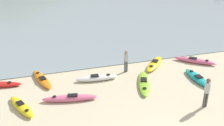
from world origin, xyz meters
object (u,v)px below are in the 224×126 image
at_px(person_near_waterline, 126,60).
at_px(kayak_on_sand_6, 42,79).
at_px(kayak_on_sand_7, 197,78).
at_px(kayak_on_sand_0, 21,106).
at_px(kayak_on_sand_3, 97,78).
at_px(kayak_on_sand_2, 144,83).
at_px(kayak_on_sand_8, 154,64).
at_px(person_near_foreground, 207,91).
at_px(kayak_on_sand_1, 195,61).
at_px(kayak_on_sand_9, 70,98).

bearing_deg(person_near_waterline, kayak_on_sand_6, 176.59).
bearing_deg(kayak_on_sand_6, kayak_on_sand_7, -16.86).
relative_size(kayak_on_sand_0, kayak_on_sand_3, 0.96).
distance_m(kayak_on_sand_2, person_near_waterline, 2.35).
xyz_separation_m(kayak_on_sand_8, person_near_foreground, (0.15, -5.95, 0.84)).
relative_size(kayak_on_sand_6, person_near_waterline, 1.96).
relative_size(person_near_foreground, person_near_waterline, 1.07).
height_order(kayak_on_sand_6, kayak_on_sand_8, kayak_on_sand_8).
height_order(kayak_on_sand_1, kayak_on_sand_6, kayak_on_sand_1).
bearing_deg(kayak_on_sand_2, kayak_on_sand_9, -174.01).
xyz_separation_m(kayak_on_sand_1, person_near_waterline, (-5.66, 0.07, 0.75)).
distance_m(kayak_on_sand_3, person_near_foreground, 6.98).
xyz_separation_m(kayak_on_sand_3, person_near_waterline, (2.30, 0.64, 0.76)).
bearing_deg(kayak_on_sand_7, person_near_waterline, 147.07).
distance_m(kayak_on_sand_7, kayak_on_sand_9, 8.53).
xyz_separation_m(kayak_on_sand_1, kayak_on_sand_8, (-3.22, 0.44, -0.02)).
bearing_deg(person_near_waterline, kayak_on_sand_0, -159.10).
relative_size(kayak_on_sand_6, kayak_on_sand_8, 1.13).
xyz_separation_m(kayak_on_sand_6, kayak_on_sand_7, (9.90, -3.00, 0.02)).
height_order(kayak_on_sand_6, kayak_on_sand_7, kayak_on_sand_7).
bearing_deg(kayak_on_sand_0, kayak_on_sand_7, 0.29).
xyz_separation_m(kayak_on_sand_7, kayak_on_sand_9, (-8.52, -0.02, 0.01)).
distance_m(kayak_on_sand_0, person_near_waterline, 7.64).
xyz_separation_m(kayak_on_sand_1, person_near_foreground, (-3.08, -5.51, 0.82)).
relative_size(kayak_on_sand_1, person_near_foreground, 1.61).
bearing_deg(kayak_on_sand_3, kayak_on_sand_0, -156.71).
bearing_deg(kayak_on_sand_2, kayak_on_sand_3, 150.91).
xyz_separation_m(person_near_foreground, person_near_waterline, (-2.58, 5.57, -0.07)).
xyz_separation_m(kayak_on_sand_0, person_near_waterline, (7.10, 2.71, 0.79)).
bearing_deg(kayak_on_sand_0, kayak_on_sand_3, 23.29).
bearing_deg(person_near_waterline, kayak_on_sand_7, -32.93).
xyz_separation_m(kayak_on_sand_2, kayak_on_sand_9, (-4.86, -0.51, 0.04)).
distance_m(kayak_on_sand_2, kayak_on_sand_3, 3.13).
bearing_deg(kayak_on_sand_7, kayak_on_sand_2, 172.35).
bearing_deg(person_near_waterline, kayak_on_sand_8, 8.75).
height_order(kayak_on_sand_2, kayak_on_sand_3, kayak_on_sand_3).
bearing_deg(kayak_on_sand_0, kayak_on_sand_6, 66.94).
xyz_separation_m(kayak_on_sand_0, kayak_on_sand_6, (1.30, 3.06, -0.01)).
height_order(kayak_on_sand_0, kayak_on_sand_1, kayak_on_sand_1).
xyz_separation_m(kayak_on_sand_1, kayak_on_sand_2, (-5.22, -2.10, -0.05)).
relative_size(kayak_on_sand_2, person_near_foreground, 2.01).
distance_m(kayak_on_sand_1, kayak_on_sand_7, 3.02).
height_order(kayak_on_sand_1, kayak_on_sand_2, kayak_on_sand_1).
distance_m(kayak_on_sand_8, kayak_on_sand_9, 7.51).
xyz_separation_m(kayak_on_sand_9, person_near_waterline, (4.42, 2.67, 0.76)).
height_order(kayak_on_sand_2, person_near_waterline, person_near_waterline).
bearing_deg(kayak_on_sand_1, kayak_on_sand_9, -165.50).
relative_size(kayak_on_sand_3, person_near_waterline, 1.76).
bearing_deg(kayak_on_sand_9, kayak_on_sand_0, -179.17).
bearing_deg(kayak_on_sand_9, person_near_foreground, -22.49).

